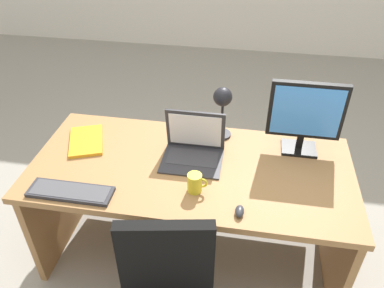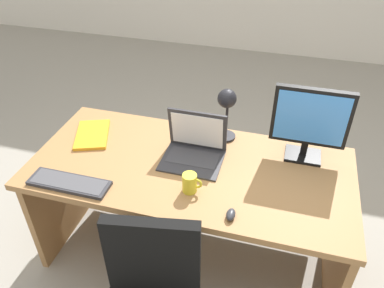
{
  "view_description": "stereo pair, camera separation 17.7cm",
  "coord_description": "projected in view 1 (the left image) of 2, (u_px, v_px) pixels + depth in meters",
  "views": [
    {
      "loc": [
        0.28,
        -1.62,
        2.11
      ],
      "look_at": [
        0.0,
        0.04,
        0.88
      ],
      "focal_mm": 35.68,
      "sensor_mm": 36.0,
      "label": 1
    },
    {
      "loc": [
        0.45,
        -1.58,
        2.11
      ],
      "look_at": [
        0.0,
        0.04,
        0.88
      ],
      "focal_mm": 35.68,
      "sensor_mm": 36.0,
      "label": 2
    }
  ],
  "objects": [
    {
      "name": "monitor",
      "position": [
        306.0,
        114.0,
        2.1
      ],
      "size": [
        0.41,
        0.16,
        0.43
      ],
      "color": "black",
      "rests_on": "desk"
    },
    {
      "name": "laptop",
      "position": [
        193.0,
        143.0,
        2.16
      ],
      "size": [
        0.34,
        0.28,
        0.27
      ],
      "color": "#2D2D33",
      "rests_on": "desk"
    },
    {
      "name": "desk_lamp",
      "position": [
        222.0,
        103.0,
        2.2
      ],
      "size": [
        0.12,
        0.14,
        0.34
      ],
      "color": "black",
      "rests_on": "desk"
    },
    {
      "name": "desk",
      "position": [
        192.0,
        187.0,
        2.28
      ],
      "size": [
        1.79,
        0.83,
        0.76
      ],
      "color": "#9E7042",
      "rests_on": "ground"
    },
    {
      "name": "ground",
      "position": [
        217.0,
        130.0,
        3.76
      ],
      "size": [
        12.0,
        12.0,
        0.0
      ],
      "primitive_type": "plane",
      "color": "gray"
    },
    {
      "name": "book",
      "position": [
        86.0,
        141.0,
        2.3
      ],
      "size": [
        0.29,
        0.35,
        0.02
      ],
      "color": "orange",
      "rests_on": "desk"
    },
    {
      "name": "coffee_mug",
      "position": [
        195.0,
        183.0,
        1.93
      ],
      "size": [
        0.1,
        0.08,
        0.1
      ],
      "color": "yellow",
      "rests_on": "desk"
    },
    {
      "name": "keyboard",
      "position": [
        71.0,
        192.0,
        1.94
      ],
      "size": [
        0.43,
        0.13,
        0.02
      ],
      "color": "#2D2D33",
      "rests_on": "desk"
    },
    {
      "name": "mouse",
      "position": [
        239.0,
        211.0,
        1.82
      ],
      "size": [
        0.04,
        0.08,
        0.03
      ],
      "color": "#2D2D33",
      "rests_on": "desk"
    }
  ]
}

